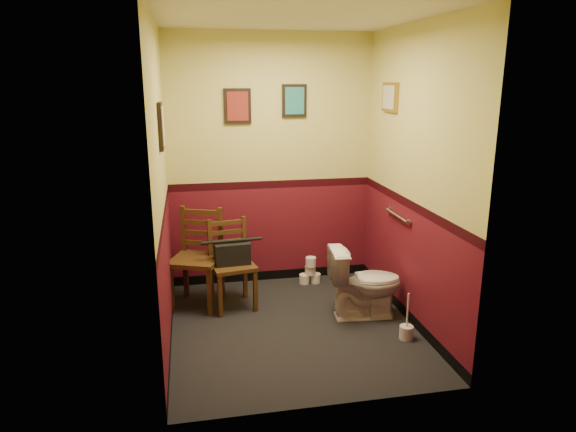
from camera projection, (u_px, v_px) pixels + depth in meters
The scene contains 17 objects.
floor at pixel (293, 327), 4.74m from camera, with size 2.20×2.40×0.00m, color black.
ceiling at pixel (294, 16), 4.05m from camera, with size 2.20×2.40×0.00m, color silver.
wall_back at pixel (271, 162), 5.53m from camera, with size 2.20×2.70×0.00m, color maroon.
wall_front at pixel (332, 221), 3.26m from camera, with size 2.20×2.70×0.00m, color maroon.
wall_left at pixel (162, 189), 4.19m from camera, with size 2.40×2.70×0.00m, color maroon.
wall_right at pixel (414, 179), 4.60m from camera, with size 2.40×2.70×0.00m, color maroon.
grab_bar at pixel (397, 216), 4.93m from camera, with size 0.05×0.56×0.06m.
framed_print_back_a at pixel (238, 106), 5.29m from camera, with size 0.28×0.04×0.36m.
framed_print_back_b at pixel (294, 101), 5.39m from camera, with size 0.26×0.04×0.34m.
framed_print_left at pixel (161, 126), 4.16m from camera, with size 0.04×0.30×0.38m.
framed_print_right at pixel (390, 97), 4.98m from camera, with size 0.04×0.34×0.28m.
toilet at pixel (365, 283), 4.89m from camera, with size 0.39×0.69×0.68m, color white.
toilet_brush at pixel (406, 331), 4.52m from camera, with size 0.12×0.12×0.43m.
chair_left at pixel (198, 258), 5.12m from camera, with size 0.59×0.59×0.98m.
chair_right at pixel (231, 264), 5.09m from camera, with size 0.48×0.48×0.88m.
handbag at pixel (232, 253), 5.02m from camera, with size 0.36×0.20×0.25m.
tp_stack at pixel (310, 272), 5.73m from camera, with size 0.24×0.15×0.31m.
Camera 1 is at (-0.88, -4.23, 2.22)m, focal length 32.00 mm.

